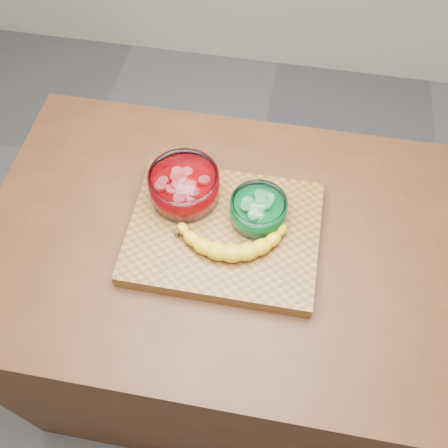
# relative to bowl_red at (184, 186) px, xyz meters

# --- Properties ---
(ground) EXTENTS (3.50, 3.50, 0.00)m
(ground) POSITION_rel_bowl_red_xyz_m (0.11, -0.08, -0.98)
(ground) COLOR #5E5E63
(ground) RESTS_ON ground
(counter) EXTENTS (1.20, 0.80, 0.90)m
(counter) POSITION_rel_bowl_red_xyz_m (0.11, -0.08, -0.53)
(counter) COLOR #4B2916
(counter) RESTS_ON ground
(cutting_board) EXTENTS (0.45, 0.35, 0.04)m
(cutting_board) POSITION_rel_bowl_red_xyz_m (0.11, -0.08, -0.06)
(cutting_board) COLOR brown
(cutting_board) RESTS_ON counter
(bowl_red) EXTENTS (0.17, 0.17, 0.08)m
(bowl_red) POSITION_rel_bowl_red_xyz_m (0.00, 0.00, 0.00)
(bowl_red) COLOR white
(bowl_red) RESTS_ON cutting_board
(bowl_green) EXTENTS (0.13, 0.13, 0.06)m
(bowl_green) POSITION_rel_bowl_red_xyz_m (0.18, -0.03, -0.01)
(bowl_green) COLOR white
(bowl_green) RESTS_ON cutting_board
(banana) EXTENTS (0.29, 0.15, 0.04)m
(banana) POSITION_rel_bowl_red_xyz_m (0.13, -0.11, -0.02)
(banana) COLOR gold
(banana) RESTS_ON cutting_board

